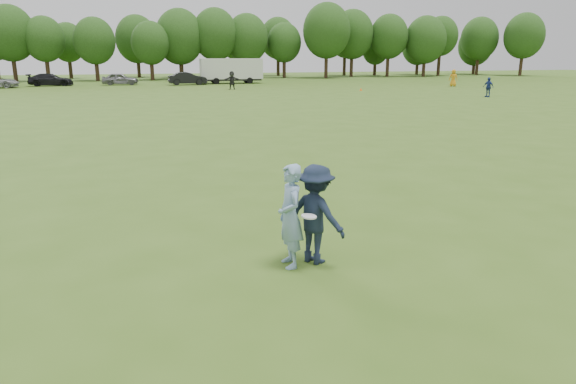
% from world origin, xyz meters
% --- Properties ---
extents(ground, '(200.00, 200.00, 0.00)m').
position_xyz_m(ground, '(0.00, 0.00, 0.00)').
color(ground, '#385819').
rests_on(ground, ground).
extents(thrower, '(0.47, 0.70, 1.88)m').
position_xyz_m(thrower, '(-1.02, 0.41, 0.94)').
color(thrower, '#7E9EC3').
rests_on(thrower, ground).
extents(defender, '(1.23, 1.36, 1.83)m').
position_xyz_m(defender, '(-0.53, 0.45, 0.92)').
color(defender, '#182235').
rests_on(defender, ground).
extents(player_far_b, '(0.74, 1.10, 1.74)m').
position_xyz_m(player_far_b, '(26.64, 32.30, 0.87)').
color(player_far_b, navy).
rests_on(player_far_b, ground).
extents(player_far_c, '(1.17, 1.03, 2.01)m').
position_xyz_m(player_far_c, '(32.53, 46.83, 1.00)').
color(player_far_c, orange).
rests_on(player_far_c, ground).
extents(player_far_d, '(1.91, 0.94, 1.97)m').
position_xyz_m(player_far_d, '(6.21, 48.67, 0.98)').
color(player_far_d, '#282828').
rests_on(player_far_d, ground).
extents(car_d, '(5.15, 2.17, 1.48)m').
position_xyz_m(car_d, '(-13.89, 61.10, 0.74)').
color(car_d, black).
rests_on(car_d, ground).
extents(car_e, '(4.45, 2.02, 1.48)m').
position_xyz_m(car_e, '(-5.82, 60.95, 0.74)').
color(car_e, slate).
rests_on(car_e, ground).
extents(car_f, '(4.86, 1.94, 1.57)m').
position_xyz_m(car_f, '(2.32, 58.88, 0.79)').
color(car_f, black).
rests_on(car_f, ground).
extents(field_cone, '(0.28, 0.28, 0.30)m').
position_xyz_m(field_cone, '(19.05, 43.15, 0.15)').
color(field_cone, '#FE5E0D').
rests_on(field_cone, ground).
extents(disc_in_play, '(0.31, 0.31, 0.06)m').
position_xyz_m(disc_in_play, '(-0.77, 0.10, 1.01)').
color(disc_in_play, white).
rests_on(disc_in_play, ground).
extents(cargo_trailer, '(9.00, 2.75, 3.20)m').
position_xyz_m(cargo_trailer, '(8.21, 60.70, 1.78)').
color(cargo_trailer, silver).
rests_on(cargo_trailer, ground).
extents(treeline, '(130.35, 18.39, 11.74)m').
position_xyz_m(treeline, '(2.81, 76.90, 6.26)').
color(treeline, '#332114').
rests_on(treeline, ground).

